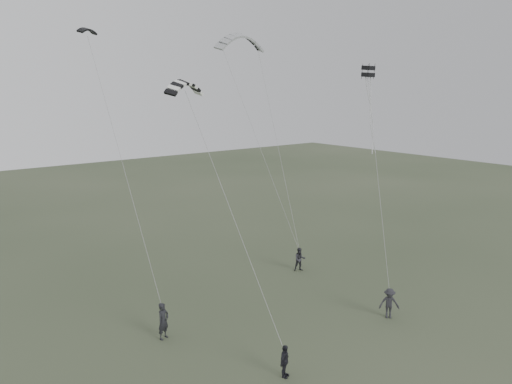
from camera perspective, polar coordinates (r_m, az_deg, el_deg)
ground at (r=27.42m, az=5.63°, el=-16.36°), size 140.00×140.00×0.00m
flyer_left at (r=27.33m, az=-10.54°, el=-14.29°), size 0.84×0.71×1.97m
flyer_right at (r=36.34m, az=5.03°, el=-7.67°), size 1.03×0.96×1.70m
flyer_center at (r=23.88m, az=3.29°, el=-18.75°), size 0.98×0.77×1.56m
flyer_far at (r=30.11m, az=14.98°, el=-12.18°), size 1.29×1.26×1.77m
kite_dark_small at (r=31.64m, az=-18.74°, el=17.22°), size 1.40×1.10×0.55m
kite_pale_large at (r=39.93m, az=-1.79°, el=17.45°), size 4.20×1.64×1.90m
kite_striped at (r=26.71m, az=-8.15°, el=12.31°), size 2.71×1.79×1.19m
kite_box at (r=34.48m, az=12.70°, el=13.30°), size 0.65×0.70×0.76m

